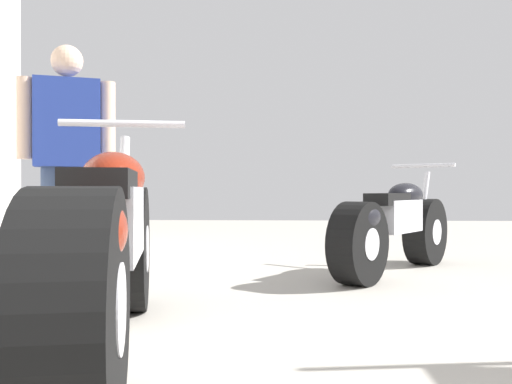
% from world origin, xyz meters
% --- Properties ---
extents(ground_plane, '(15.64, 15.64, 0.00)m').
position_xyz_m(ground_plane, '(0.00, 3.16, 0.00)').
color(ground_plane, '#A8A399').
extents(motorcycle_maroon_cruiser, '(0.74, 2.07, 0.97)m').
position_xyz_m(motorcycle_maroon_cruiser, '(-0.74, 2.17, 0.40)').
color(motorcycle_maroon_cruiser, black).
rests_on(motorcycle_maroon_cruiser, ground_plane).
extents(motorcycle_black_naked, '(1.15, 1.57, 0.83)m').
position_xyz_m(motorcycle_black_naked, '(0.74, 4.20, 0.34)').
color(motorcycle_black_naked, black).
rests_on(motorcycle_black_naked, ground_plane).
extents(mechanic_in_blue, '(0.63, 0.37, 1.60)m').
position_xyz_m(mechanic_in_blue, '(-1.54, 3.82, 0.91)').
color(mechanic_in_blue, '#384766').
rests_on(mechanic_in_blue, ground_plane).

